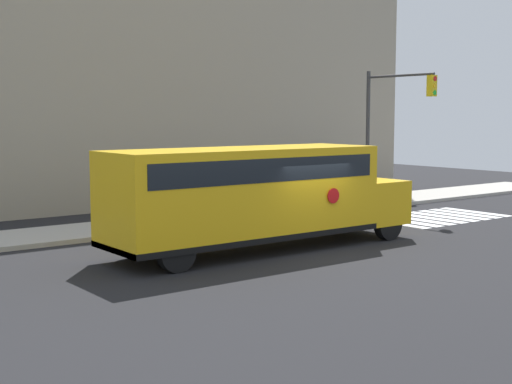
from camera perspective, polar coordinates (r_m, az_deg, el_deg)
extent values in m
plane|color=black|center=(20.74, 4.06, -4.65)|extent=(60.00, 60.00, 0.00)
cube|color=#B2ADA3|center=(25.89, -5.50, -2.33)|extent=(44.00, 3.00, 0.15)
cube|color=#9E937F|center=(31.40, -11.99, 10.18)|extent=(32.00, 4.00, 12.32)
cube|color=white|center=(26.26, 10.88, -2.45)|extent=(0.50, 3.20, 0.01)
cube|color=white|center=(26.78, 11.88, -2.31)|extent=(0.50, 3.20, 0.01)
cube|color=white|center=(27.31, 12.84, -2.17)|extent=(0.50, 3.20, 0.01)
cube|color=white|center=(27.85, 13.76, -2.03)|extent=(0.50, 3.20, 0.01)
cube|color=white|center=(28.39, 14.65, -1.90)|extent=(0.50, 3.20, 0.01)
cube|color=white|center=(28.94, 15.51, -1.77)|extent=(0.50, 3.20, 0.01)
cube|color=white|center=(29.50, 16.33, -1.65)|extent=(0.50, 3.20, 0.01)
cube|color=white|center=(30.06, 17.12, -1.53)|extent=(0.50, 3.20, 0.01)
cube|color=yellow|center=(20.11, -0.97, -0.05)|extent=(8.16, 2.50, 2.52)
cube|color=yellow|center=(23.38, 8.72, -0.66)|extent=(1.62, 2.50, 1.37)
cube|color=black|center=(20.27, -0.96, -3.37)|extent=(8.16, 2.54, 0.16)
cube|color=black|center=(20.04, -0.97, 1.96)|extent=(7.51, 2.53, 0.64)
cylinder|color=red|center=(20.57, 6.21, -0.30)|extent=(0.44, 0.02, 0.44)
cylinder|color=black|center=(24.16, 6.72, -1.94)|extent=(1.00, 0.30, 1.00)
cylinder|color=black|center=(22.68, 10.52, -2.53)|extent=(1.00, 0.30, 1.00)
cylinder|color=black|center=(19.67, -9.63, -3.84)|extent=(1.00, 0.30, 1.00)
cylinder|color=black|center=(17.82, -6.38, -4.83)|extent=(1.00, 0.30, 1.00)
cylinder|color=#38383A|center=(29.03, 6.05, 0.73)|extent=(0.07, 0.07, 2.31)
cylinder|color=red|center=(28.91, 6.14, 2.95)|extent=(0.63, 0.03, 0.63)
cylinder|color=#38383A|center=(30.09, 8.92, 4.11)|extent=(0.16, 0.16, 5.69)
cylinder|color=#38383A|center=(28.98, 11.44, 9.12)|extent=(0.10, 3.37, 0.10)
cube|color=yellow|center=(27.94, 13.89, 8.25)|extent=(0.28, 0.28, 0.80)
cylinder|color=red|center=(27.86, 14.14, 8.79)|extent=(0.18, 0.02, 0.18)
cylinder|color=#EAB214|center=(27.84, 14.13, 8.25)|extent=(0.18, 0.02, 0.18)
cylinder|color=green|center=(27.84, 14.12, 7.72)|extent=(0.18, 0.02, 0.18)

